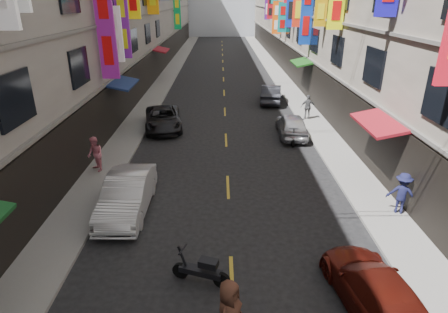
{
  "coord_description": "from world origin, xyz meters",
  "views": [
    {
      "loc": [
        -0.32,
        3.14,
        7.8
      ],
      "look_at": [
        -0.23,
        11.95,
        4.05
      ],
      "focal_mm": 30.0,
      "sensor_mm": 36.0,
      "label": 1
    }
  ],
  "objects_px": {
    "scooter_crossing": "(202,270)",
    "scooter_far_right": "(292,136)",
    "car_right_mid": "(292,125)",
    "car_left_mid": "(127,194)",
    "car_right_far": "(271,94)",
    "pedestrian_rnear": "(402,193)",
    "car_left_far": "(163,119)",
    "car_right_near": "(376,291)",
    "pedestrian_lfar": "(95,154)",
    "pedestrian_rfar": "(308,107)"
  },
  "relations": [
    {
      "from": "car_left_far",
      "to": "scooter_far_right",
      "type": "bearing_deg",
      "value": -28.1
    },
    {
      "from": "car_right_near",
      "to": "pedestrian_rnear",
      "type": "xyz_separation_m",
      "value": [
        2.79,
        4.78,
        0.32
      ]
    },
    {
      "from": "scooter_crossing",
      "to": "car_right_near",
      "type": "relative_size",
      "value": 0.41
    },
    {
      "from": "car_left_mid",
      "to": "pedestrian_rnear",
      "type": "xyz_separation_m",
      "value": [
        10.55,
        -0.35,
        0.2
      ]
    },
    {
      "from": "scooter_crossing",
      "to": "car_right_far",
      "type": "height_order",
      "value": "car_right_far"
    },
    {
      "from": "pedestrian_rnear",
      "to": "pedestrian_lfar",
      "type": "bearing_deg",
      "value": 5.81
    },
    {
      "from": "pedestrian_lfar",
      "to": "pedestrian_rnear",
      "type": "xyz_separation_m",
      "value": [
        12.85,
        -3.9,
        -0.02
      ]
    },
    {
      "from": "scooter_far_right",
      "to": "car_right_near",
      "type": "distance_m",
      "value": 12.67
    },
    {
      "from": "scooter_crossing",
      "to": "scooter_far_right",
      "type": "height_order",
      "value": "same"
    },
    {
      "from": "car_left_far",
      "to": "car_right_near",
      "type": "relative_size",
      "value": 1.12
    },
    {
      "from": "pedestrian_rfar",
      "to": "car_right_near",
      "type": "bearing_deg",
      "value": 88.41
    },
    {
      "from": "car_left_far",
      "to": "car_right_far",
      "type": "relative_size",
      "value": 1.11
    },
    {
      "from": "pedestrian_lfar",
      "to": "pedestrian_rfar",
      "type": "height_order",
      "value": "pedestrian_lfar"
    },
    {
      "from": "car_right_mid",
      "to": "pedestrian_lfar",
      "type": "xyz_separation_m",
      "value": [
        -10.27,
        -5.2,
        0.28
      ]
    },
    {
      "from": "car_right_mid",
      "to": "car_right_far",
      "type": "distance_m",
      "value": 7.93
    },
    {
      "from": "car_left_mid",
      "to": "pedestrian_lfar",
      "type": "height_order",
      "value": "pedestrian_lfar"
    },
    {
      "from": "car_right_near",
      "to": "car_right_mid",
      "type": "height_order",
      "value": "car_right_mid"
    },
    {
      "from": "scooter_crossing",
      "to": "pedestrian_rnear",
      "type": "xyz_separation_m",
      "value": [
        7.47,
        3.71,
        0.5
      ]
    },
    {
      "from": "scooter_crossing",
      "to": "scooter_far_right",
      "type": "bearing_deg",
      "value": -3.18
    },
    {
      "from": "car_left_mid",
      "to": "car_right_far",
      "type": "distance_m",
      "value": 18.36
    },
    {
      "from": "pedestrian_lfar",
      "to": "pedestrian_rnear",
      "type": "distance_m",
      "value": 13.43
    },
    {
      "from": "scooter_crossing",
      "to": "pedestrian_rnear",
      "type": "relative_size",
      "value": 1.05
    },
    {
      "from": "scooter_far_right",
      "to": "car_left_mid",
      "type": "xyz_separation_m",
      "value": [
        -7.8,
        -7.53,
        0.31
      ]
    },
    {
      "from": "pedestrian_rfar",
      "to": "car_left_mid",
      "type": "bearing_deg",
      "value": 55.54
    },
    {
      "from": "scooter_crossing",
      "to": "car_left_mid",
      "type": "height_order",
      "value": "car_left_mid"
    },
    {
      "from": "scooter_far_right",
      "to": "car_left_far",
      "type": "relative_size",
      "value": 0.37
    },
    {
      "from": "scooter_crossing",
      "to": "pedestrian_rfar",
      "type": "distance_m",
      "value": 17.19
    },
    {
      "from": "car_right_far",
      "to": "pedestrian_lfar",
      "type": "height_order",
      "value": "pedestrian_lfar"
    },
    {
      "from": "scooter_crossing",
      "to": "car_right_mid",
      "type": "bearing_deg",
      "value": -1.93
    },
    {
      "from": "car_left_far",
      "to": "pedestrian_rnear",
      "type": "bearing_deg",
      "value": -54.34
    },
    {
      "from": "scooter_crossing",
      "to": "car_left_mid",
      "type": "distance_m",
      "value": 5.1
    },
    {
      "from": "car_left_far",
      "to": "car_right_far",
      "type": "distance_m",
      "value": 10.1
    },
    {
      "from": "car_left_mid",
      "to": "car_right_far",
      "type": "bearing_deg",
      "value": 65.36
    },
    {
      "from": "car_right_near",
      "to": "car_right_mid",
      "type": "relative_size",
      "value": 1.06
    },
    {
      "from": "car_right_near",
      "to": "pedestrian_lfar",
      "type": "relative_size",
      "value": 2.53
    },
    {
      "from": "pedestrian_rnear",
      "to": "car_left_mid",
      "type": "bearing_deg",
      "value": 20.77
    },
    {
      "from": "car_right_far",
      "to": "scooter_far_right",
      "type": "bearing_deg",
      "value": 99.03
    },
    {
      "from": "car_left_far",
      "to": "car_right_mid",
      "type": "relative_size",
      "value": 1.19
    },
    {
      "from": "scooter_far_right",
      "to": "car_right_mid",
      "type": "bearing_deg",
      "value": -92.92
    },
    {
      "from": "car_left_mid",
      "to": "pedestrian_lfar",
      "type": "xyz_separation_m",
      "value": [
        -2.3,
        3.55,
        0.22
      ]
    },
    {
      "from": "scooter_crossing",
      "to": "pedestrian_rfar",
      "type": "xyz_separation_m",
      "value": [
        6.52,
        15.89,
        0.51
      ]
    },
    {
      "from": "car_left_far",
      "to": "car_right_mid",
      "type": "height_order",
      "value": "car_right_mid"
    },
    {
      "from": "scooter_crossing",
      "to": "car_left_mid",
      "type": "relative_size",
      "value": 0.38
    },
    {
      "from": "car_left_mid",
      "to": "car_left_far",
      "type": "bearing_deg",
      "value": 90.32
    },
    {
      "from": "car_right_near",
      "to": "pedestrian_rnear",
      "type": "relative_size",
      "value": 2.6
    },
    {
      "from": "car_right_near",
      "to": "pedestrian_rnear",
      "type": "distance_m",
      "value": 5.55
    },
    {
      "from": "pedestrian_rnear",
      "to": "scooter_crossing",
      "type": "bearing_deg",
      "value": 49.09
    },
    {
      "from": "pedestrian_lfar",
      "to": "pedestrian_rnear",
      "type": "bearing_deg",
      "value": 33.97
    },
    {
      "from": "car_right_mid",
      "to": "car_left_mid",
      "type": "bearing_deg",
      "value": 49.56
    },
    {
      "from": "car_left_mid",
      "to": "pedestrian_rnear",
      "type": "height_order",
      "value": "pedestrian_rnear"
    }
  ]
}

